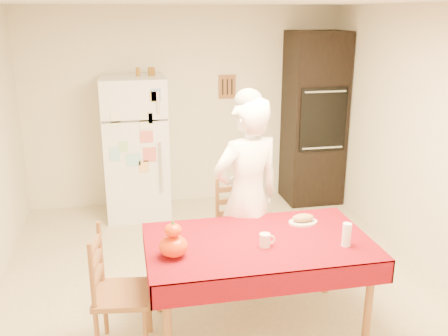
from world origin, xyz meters
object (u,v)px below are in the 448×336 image
object	(u,v)px
refrigerator	(136,148)
dining_table	(258,249)
coffee_mug	(265,240)
bread_plate	(303,222)
chair_left	(113,288)
chair_far	(239,226)
seated_woman	(247,198)
oven_cabinet	(314,119)
pumpkin_lower	(174,246)
wine_glass	(347,235)

from	to	relation	value
refrigerator	dining_table	bearing A→B (deg)	-72.40
coffee_mug	bread_plate	world-z (taller)	coffee_mug
refrigerator	chair_left	xyz separation A→B (m)	(-0.27, -2.63, -0.34)
refrigerator	chair_far	xyz separation A→B (m)	(0.87, -1.75, -0.34)
chair_far	chair_left	distance (m)	1.44
bread_plate	coffee_mug	bearing A→B (deg)	-141.02
dining_table	chair_far	distance (m)	0.87
seated_woman	oven_cabinet	bearing A→B (deg)	-140.55
chair_left	pumpkin_lower	distance (m)	0.56
chair_left	bread_plate	size ratio (longest dim) A/B	3.96
pumpkin_lower	chair_left	bearing A→B (deg)	168.43
coffee_mug	chair_far	bearing A→B (deg)	88.25
chair_far	bread_plate	distance (m)	0.77
refrigerator	wine_glass	bearing A→B (deg)	-62.99
seated_woman	chair_far	bearing A→B (deg)	-104.47
refrigerator	coffee_mug	world-z (taller)	refrigerator
wine_glass	coffee_mug	bearing A→B (deg)	169.82
pumpkin_lower	bread_plate	world-z (taller)	pumpkin_lower
coffee_mug	pumpkin_lower	size ratio (longest dim) A/B	0.49
chair_far	coffee_mug	distance (m)	1.00
chair_left	dining_table	bearing A→B (deg)	-80.73
refrigerator	chair_far	size ratio (longest dim) A/B	1.79
refrigerator	chair_left	world-z (taller)	refrigerator
dining_table	coffee_mug	world-z (taller)	coffee_mug
chair_far	wine_glass	distance (m)	1.25
chair_far	pumpkin_lower	size ratio (longest dim) A/B	4.62
dining_table	chair_left	distance (m)	1.11
wine_glass	refrigerator	bearing A→B (deg)	117.01
oven_cabinet	dining_table	bearing A→B (deg)	-118.88
wine_glass	seated_woman	bearing A→B (deg)	124.92
oven_cabinet	dining_table	world-z (taller)	oven_cabinet
oven_cabinet	chair_far	xyz separation A→B (m)	(-1.41, -1.80, -0.59)
pumpkin_lower	seated_woman	bearing A→B (deg)	44.88
chair_far	coffee_mug	bearing A→B (deg)	-93.64
oven_cabinet	dining_table	size ratio (longest dim) A/B	1.29
coffee_mug	wine_glass	distance (m)	0.60
dining_table	bread_plate	distance (m)	0.50
bread_plate	seated_woman	bearing A→B (deg)	138.12
oven_cabinet	chair_left	xyz separation A→B (m)	(-2.55, -2.68, -0.59)
coffee_mug	bread_plate	bearing A→B (deg)	38.98
dining_table	chair_left	bearing A→B (deg)	-178.05
oven_cabinet	seated_woman	bearing A→B (deg)	-124.24
refrigerator	chair_far	bearing A→B (deg)	-63.60
dining_table	pumpkin_lower	size ratio (longest dim) A/B	8.26
refrigerator	coffee_mug	distance (m)	2.83
refrigerator	bread_plate	size ratio (longest dim) A/B	7.08
coffee_mug	pumpkin_lower	xyz separation A→B (m)	(-0.67, -0.02, 0.03)
oven_cabinet	coffee_mug	distance (m)	3.12
dining_table	chair_far	size ratio (longest dim) A/B	1.79
dining_table	coffee_mug	size ratio (longest dim) A/B	17.00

